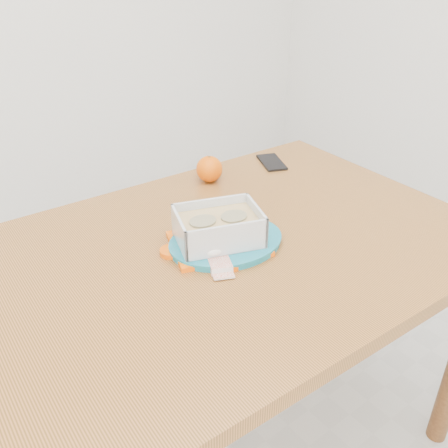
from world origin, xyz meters
TOP-DOWN VIEW (x-y plane):
  - dining_table at (-0.02, 0.17)m, footprint 1.32×0.91m
  - food_container at (-0.03, 0.18)m, footprint 0.27×0.24m
  - orange_fruit at (0.17, 0.49)m, footprint 0.08×0.08m
  - rice_plate at (-0.00, 0.17)m, footprint 0.33×0.33m
  - candy_bar at (-0.05, 0.17)m, footprint 0.13×0.20m
  - smartphone at (0.42, 0.47)m, footprint 0.11×0.15m

SIDE VIEW (x-z plane):
  - dining_table at x=-0.02m, z-range 0.28..1.03m
  - smartphone at x=0.42m, z-range 0.75..0.76m
  - candy_bar at x=-0.05m, z-range 0.75..0.77m
  - rice_plate at x=0.00m, z-range 0.74..0.81m
  - orange_fruit at x=0.17m, z-range 0.75..0.83m
  - food_container at x=-0.03m, z-range 0.75..0.84m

